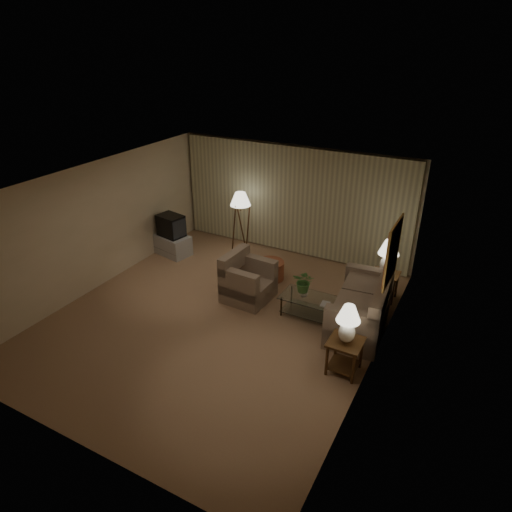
% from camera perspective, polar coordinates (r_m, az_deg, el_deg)
% --- Properties ---
extents(ground, '(7.00, 7.00, 0.00)m').
position_cam_1_polar(ground, '(9.07, -4.62, -7.63)').
color(ground, '#9F7D57').
rests_on(ground, ground).
extents(room_shell, '(6.04, 7.02, 2.72)m').
position_cam_1_polar(room_shell, '(9.42, 0.04, 5.77)').
color(room_shell, beige).
rests_on(room_shell, ground).
extents(sofa, '(2.05, 1.28, 0.83)m').
position_cam_1_polar(sofa, '(8.77, 12.87, -6.35)').
color(sofa, gray).
rests_on(sofa, ground).
extents(armchair, '(1.03, 0.98, 0.79)m').
position_cam_1_polar(armchair, '(9.45, -0.95, -3.24)').
color(armchair, gray).
rests_on(armchair, ground).
extents(side_table_near, '(0.54, 0.54, 0.60)m').
position_cam_1_polar(side_table_near, '(7.67, 11.05, -11.54)').
color(side_table_near, '#38210F').
rests_on(side_table_near, ground).
extents(side_table_far, '(0.55, 0.46, 0.60)m').
position_cam_1_polar(side_table_far, '(9.81, 15.77, -3.05)').
color(side_table_far, '#38210F').
rests_on(side_table_far, ground).
extents(table_lamp_near, '(0.39, 0.39, 0.67)m').
position_cam_1_polar(table_lamp_near, '(7.33, 11.44, -7.93)').
color(table_lamp_near, white).
rests_on(table_lamp_near, side_table_near).
extents(table_lamp_far, '(0.42, 0.42, 0.73)m').
position_cam_1_polar(table_lamp_far, '(9.53, 16.22, 0.22)').
color(table_lamp_far, white).
rests_on(table_lamp_far, side_table_far).
extents(coffee_table, '(1.16, 0.63, 0.41)m').
position_cam_1_polar(coffee_table, '(8.99, 6.80, -5.97)').
color(coffee_table, silver).
rests_on(coffee_table, ground).
extents(tv_cabinet, '(1.11, 0.91, 0.50)m').
position_cam_1_polar(tv_cabinet, '(11.61, -10.39, 1.40)').
color(tv_cabinet, '#AAAAAC').
rests_on(tv_cabinet, ground).
extents(crt_tv, '(0.80, 0.69, 0.53)m').
position_cam_1_polar(crt_tv, '(11.40, -10.59, 3.76)').
color(crt_tv, black).
rests_on(crt_tv, tv_cabinet).
extents(floor_lamp, '(0.51, 0.51, 1.56)m').
position_cam_1_polar(floor_lamp, '(11.34, -1.92, 4.35)').
color(floor_lamp, '#38210F').
rests_on(floor_lamp, ground).
extents(ottoman, '(0.73, 0.73, 0.42)m').
position_cam_1_polar(ottoman, '(10.30, 1.77, -1.76)').
color(ottoman, '#974633').
rests_on(ottoman, ground).
extents(vase, '(0.17, 0.17, 0.17)m').
position_cam_1_polar(vase, '(8.92, 5.98, -4.53)').
color(vase, silver).
rests_on(vase, coffee_table).
extents(flowers, '(0.43, 0.38, 0.45)m').
position_cam_1_polar(flowers, '(8.77, 6.08, -2.78)').
color(flowers, '#447C37').
rests_on(flowers, vase).
extents(book, '(0.18, 0.24, 0.02)m').
position_cam_1_polar(book, '(8.77, 8.13, -5.87)').
color(book, olive).
rests_on(book, coffee_table).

